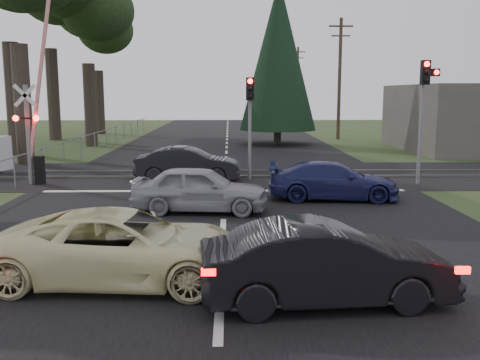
{
  "coord_description": "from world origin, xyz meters",
  "views": [
    {
      "loc": [
        0.17,
        -10.74,
        3.48
      ],
      "look_at": [
        0.44,
        2.68,
        1.3
      ],
      "focal_mm": 40.0,
      "sensor_mm": 36.0,
      "label": 1
    }
  ],
  "objects_px": {
    "utility_pole_far": "(298,83)",
    "dark_hatchback": "(326,264)",
    "traffic_signal_center": "(250,110)",
    "traffic_signal_right": "(425,98)",
    "silver_car": "(200,189)",
    "dark_car_far": "(188,164)",
    "utility_pole_mid": "(340,77)",
    "cream_coupe": "(124,247)",
    "crossing_signal": "(34,131)",
    "blue_sedan": "(333,181)"
  },
  "relations": [
    {
      "from": "utility_pole_far",
      "to": "dark_hatchback",
      "type": "height_order",
      "value": "utility_pole_far"
    },
    {
      "from": "traffic_signal_center",
      "to": "utility_pole_far",
      "type": "relative_size",
      "value": 0.46
    },
    {
      "from": "traffic_signal_right",
      "to": "dark_hatchback",
      "type": "distance_m",
      "value": 13.34
    },
    {
      "from": "utility_pole_far",
      "to": "silver_car",
      "type": "relative_size",
      "value": 2.25
    },
    {
      "from": "dark_hatchback",
      "to": "silver_car",
      "type": "bearing_deg",
      "value": 14.23
    },
    {
      "from": "traffic_signal_right",
      "to": "dark_hatchback",
      "type": "relative_size",
      "value": 1.13
    },
    {
      "from": "dark_car_far",
      "to": "dark_hatchback",
      "type": "bearing_deg",
      "value": -163.13
    },
    {
      "from": "utility_pole_far",
      "to": "silver_car",
      "type": "xyz_separation_m",
      "value": [
        -9.2,
        -50.19,
        -4.04
      ]
    },
    {
      "from": "utility_pole_mid",
      "to": "cream_coupe",
      "type": "bearing_deg",
      "value": -108.3
    },
    {
      "from": "crossing_signal",
      "to": "utility_pole_mid",
      "type": "xyz_separation_m",
      "value": [
        15.77,
        20.21,
        2.67
      ]
    },
    {
      "from": "cream_coupe",
      "to": "blue_sedan",
      "type": "height_order",
      "value": "cream_coupe"
    },
    {
      "from": "traffic_signal_right",
      "to": "blue_sedan",
      "type": "height_order",
      "value": "traffic_signal_right"
    },
    {
      "from": "traffic_signal_right",
      "to": "utility_pole_mid",
      "type": "relative_size",
      "value": 0.52
    },
    {
      "from": "traffic_signal_center",
      "to": "dark_car_far",
      "type": "bearing_deg",
      "value": -173.26
    },
    {
      "from": "dark_hatchback",
      "to": "utility_pole_mid",
      "type": "bearing_deg",
      "value": -16.77
    },
    {
      "from": "utility_pole_far",
      "to": "silver_car",
      "type": "distance_m",
      "value": 51.18
    },
    {
      "from": "blue_sedan",
      "to": "dark_hatchback",
      "type": "bearing_deg",
      "value": 172.35
    },
    {
      "from": "utility_pole_far",
      "to": "blue_sedan",
      "type": "distance_m",
      "value": 48.82
    },
    {
      "from": "traffic_signal_center",
      "to": "dark_hatchback",
      "type": "xyz_separation_m",
      "value": [
        0.76,
        -12.93,
        -2.12
      ]
    },
    {
      "from": "crossing_signal",
      "to": "dark_car_far",
      "type": "bearing_deg",
      "value": 5.89
    },
    {
      "from": "crossing_signal",
      "to": "utility_pole_far",
      "type": "relative_size",
      "value": 0.77
    },
    {
      "from": "traffic_signal_center",
      "to": "utility_pole_mid",
      "type": "relative_size",
      "value": 0.46
    },
    {
      "from": "silver_car",
      "to": "dark_car_far",
      "type": "relative_size",
      "value": 0.97
    },
    {
      "from": "blue_sedan",
      "to": "traffic_signal_center",
      "type": "bearing_deg",
      "value": 36.48
    },
    {
      "from": "traffic_signal_right",
      "to": "silver_car",
      "type": "bearing_deg",
      "value": -150.53
    },
    {
      "from": "traffic_signal_right",
      "to": "dark_car_far",
      "type": "height_order",
      "value": "traffic_signal_right"
    },
    {
      "from": "traffic_signal_right",
      "to": "traffic_signal_center",
      "type": "bearing_deg",
      "value": 169.59
    },
    {
      "from": "crossing_signal",
      "to": "traffic_signal_right",
      "type": "relative_size",
      "value": 1.48
    },
    {
      "from": "traffic_signal_center",
      "to": "dark_hatchback",
      "type": "bearing_deg",
      "value": -86.63
    },
    {
      "from": "dark_hatchback",
      "to": "dark_car_far",
      "type": "height_order",
      "value": "dark_hatchback"
    },
    {
      "from": "cream_coupe",
      "to": "silver_car",
      "type": "xyz_separation_m",
      "value": [
        1.1,
        5.96,
        0.01
      ]
    },
    {
      "from": "traffic_signal_center",
      "to": "cream_coupe",
      "type": "xyz_separation_m",
      "value": [
        -2.8,
        -11.82,
        -2.14
      ]
    },
    {
      "from": "crossing_signal",
      "to": "utility_pole_far",
      "type": "xyz_separation_m",
      "value": [
        15.77,
        45.21,
        2.67
      ]
    },
    {
      "from": "utility_pole_far",
      "to": "silver_car",
      "type": "height_order",
      "value": "utility_pole_far"
    },
    {
      "from": "crossing_signal",
      "to": "blue_sedan",
      "type": "bearing_deg",
      "value": -16.33
    },
    {
      "from": "crossing_signal",
      "to": "utility_pole_mid",
      "type": "bearing_deg",
      "value": 52.03
    },
    {
      "from": "traffic_signal_center",
      "to": "utility_pole_far",
      "type": "bearing_deg",
      "value": 80.4
    },
    {
      "from": "traffic_signal_center",
      "to": "silver_car",
      "type": "xyz_separation_m",
      "value": [
        -1.7,
        -5.86,
        -2.12
      ]
    },
    {
      "from": "utility_pole_far",
      "to": "blue_sedan",
      "type": "height_order",
      "value": "utility_pole_far"
    },
    {
      "from": "traffic_signal_right",
      "to": "crossing_signal",
      "type": "bearing_deg",
      "value": 178.79
    },
    {
      "from": "silver_car",
      "to": "blue_sedan",
      "type": "bearing_deg",
      "value": -62.04
    },
    {
      "from": "silver_car",
      "to": "cream_coupe",
      "type": "bearing_deg",
      "value": 174.92
    },
    {
      "from": "utility_pole_far",
      "to": "cream_coupe",
      "type": "height_order",
      "value": "utility_pole_far"
    },
    {
      "from": "cream_coupe",
      "to": "silver_car",
      "type": "bearing_deg",
      "value": -6.2
    },
    {
      "from": "traffic_signal_right",
      "to": "cream_coupe",
      "type": "bearing_deg",
      "value": -131.36
    },
    {
      "from": "traffic_signal_center",
      "to": "blue_sedan",
      "type": "bearing_deg",
      "value": -57.54
    },
    {
      "from": "dark_hatchback",
      "to": "utility_pole_far",
      "type": "bearing_deg",
      "value": -11.68
    },
    {
      "from": "blue_sedan",
      "to": "crossing_signal",
      "type": "bearing_deg",
      "value": 77.68
    },
    {
      "from": "cream_coupe",
      "to": "dark_hatchback",
      "type": "bearing_deg",
      "value": -103.18
    },
    {
      "from": "crossing_signal",
      "to": "traffic_signal_right",
      "type": "height_order",
      "value": "crossing_signal"
    }
  ]
}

